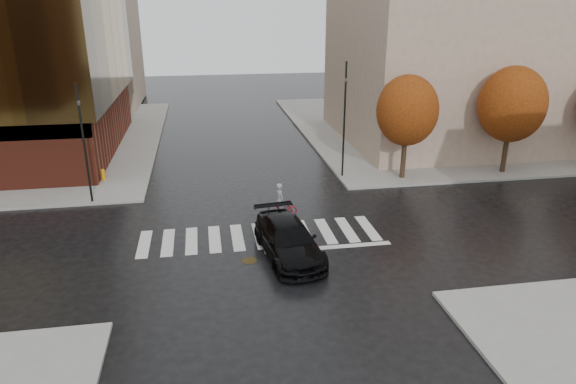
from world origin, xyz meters
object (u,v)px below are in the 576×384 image
cyclist (281,206)px  traffic_light_ne (345,113)px  fire_hydrant (103,174)px  sedan (288,240)px  traffic_light_nw (83,137)px

cyclist → traffic_light_ne: traffic_light_ne is taller
cyclist → fire_hydrant: bearing=40.0°
cyclist → traffic_light_ne: (4.93, 5.87, 3.60)m
sedan → traffic_light_ne: bearing=55.4°
sedan → traffic_light_ne: (5.28, 10.17, 3.46)m
traffic_light_ne → fire_hydrant: (-15.11, 1.63, -3.70)m
traffic_light_nw → sedan: bearing=73.3°
sedan → traffic_light_ne: size_ratio=0.76×
fire_hydrant → traffic_light_nw: bearing=-90.7°
sedan → fire_hydrant: size_ratio=7.27×
cyclist → traffic_light_nw: 11.37m
sedan → traffic_light_nw: traffic_light_nw is taller
traffic_light_ne → sedan: bearing=45.3°
traffic_light_ne → cyclist: bearing=32.7°
fire_hydrant → traffic_light_ne: bearing=-6.1°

